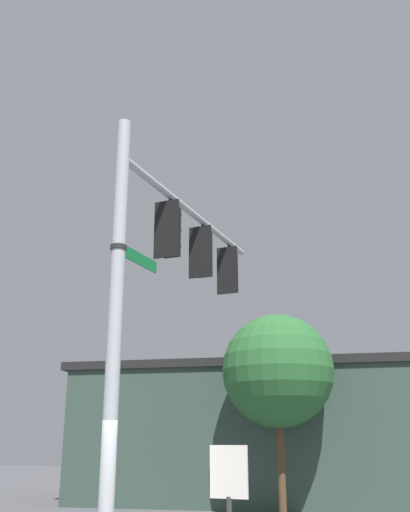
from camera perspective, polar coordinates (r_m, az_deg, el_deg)
The scene contains 9 objects.
signal_pole at distance 9.71m, azimuth -8.88°, elevation -7.34°, with size 0.24×0.24×7.81m, color #ADB2B7.
mast_arm at distance 13.14m, azimuth -1.09°, elevation 4.06°, with size 0.15×0.15×6.03m, color #ADB2B7.
traffic_light_nearest_pole at distance 11.92m, azimuth -3.42°, elevation 2.43°, with size 0.54×0.49×1.31m.
traffic_light_mid_inner at distance 13.31m, azimuth -0.18°, elevation 0.22°, with size 0.54×0.49×1.31m.
traffic_light_mid_outer at distance 14.74m, azimuth 2.44°, elevation -1.56°, with size 0.54×0.49×1.31m.
street_name_sign at distance 10.40m, azimuth -7.28°, elevation 0.15°, with size 0.28×1.47×0.22m.
storefront_building at distance 23.45m, azimuth 3.91°, elevation -16.91°, with size 13.69×8.59×5.02m.
tree_by_storefront at distance 19.22m, azimuth 7.15°, elevation -11.11°, with size 3.60×3.60×6.18m.
historical_marker at distance 9.34m, azimuth 2.38°, elevation -22.52°, with size 0.60×0.08×2.13m.
Camera 1 is at (4.95, -8.18, 2.18)m, focal length 40.71 mm.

